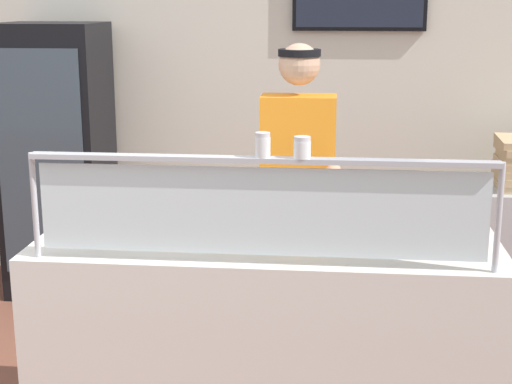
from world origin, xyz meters
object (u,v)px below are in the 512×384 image
object	(u,v)px
parmesan_shaker	(263,146)
worker_figure	(298,191)
pepper_flake_shaker	(302,149)
drink_fridge	(58,161)
pizza_server	(267,231)
pizza_tray	(268,235)

from	to	relation	value
parmesan_shaker	worker_figure	size ratio (longest dim) A/B	0.05
pepper_flake_shaker	drink_fridge	distance (m)	2.75
pizza_server	parmesan_shaker	world-z (taller)	parmesan_shaker
worker_figure	drink_fridge	size ratio (longest dim) A/B	0.96
pepper_flake_shaker	drink_fridge	size ratio (longest dim) A/B	0.05
worker_figure	drink_fridge	bearing A→B (deg)	147.60
parmesan_shaker	drink_fridge	distance (m)	2.66
pepper_flake_shaker	worker_figure	distance (m)	1.09
worker_figure	drink_fridge	xyz separation A→B (m)	(-1.68, 1.06, -0.09)
pizza_tray	drink_fridge	size ratio (longest dim) A/B	0.23
pizza_server	worker_figure	world-z (taller)	worker_figure
parmesan_shaker	pepper_flake_shaker	bearing A→B (deg)	-0.00
parmesan_shaker	drink_fridge	xyz separation A→B (m)	(-1.58, 2.07, -0.51)
pizza_tray	parmesan_shaker	world-z (taller)	parmesan_shaker
pizza_tray	pepper_flake_shaker	distance (m)	0.59
parmesan_shaker	pizza_server	bearing A→B (deg)	91.86
parmesan_shaker	drink_fridge	bearing A→B (deg)	127.40
pepper_flake_shaker	worker_figure	xyz separation A→B (m)	(-0.06, 1.01, -0.41)
pizza_server	parmesan_shaker	distance (m)	0.54
pizza_tray	pizza_server	distance (m)	0.03
pizza_tray	pepper_flake_shaker	world-z (taller)	pepper_flake_shaker
pizza_server	parmesan_shaker	xyz separation A→B (m)	(0.01, -0.32, 0.44)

